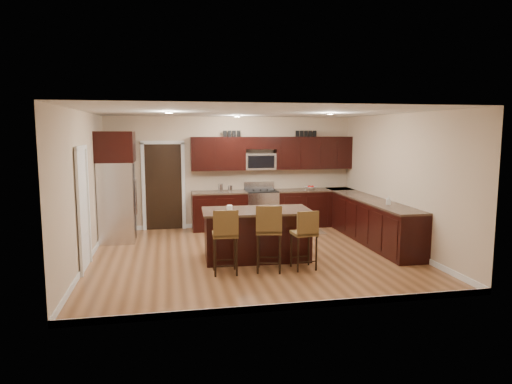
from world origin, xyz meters
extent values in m
plane|color=#915F39|center=(0.00, 0.00, 0.00)|extent=(6.00, 6.00, 0.00)
plane|color=silver|center=(0.00, 0.00, 2.70)|extent=(6.00, 6.00, 0.00)
plane|color=#C8B090|center=(0.00, 2.75, 1.35)|extent=(6.00, 0.00, 6.00)
plane|color=#C8B090|center=(-3.00, 0.00, 1.35)|extent=(0.00, 5.50, 5.50)
plane|color=#C8B090|center=(3.00, 0.00, 1.35)|extent=(0.00, 5.50, 5.50)
cube|color=black|center=(-0.35, 2.45, 0.44)|extent=(1.30, 0.60, 0.88)
cube|color=black|center=(2.03, 2.45, 0.44)|extent=(1.94, 0.60, 0.88)
cube|color=black|center=(2.70, 0.48, 0.44)|extent=(0.60, 3.35, 0.88)
cube|color=brown|center=(-0.35, 2.45, 0.90)|extent=(1.30, 0.63, 0.04)
cube|color=brown|center=(2.03, 2.45, 0.90)|extent=(1.94, 0.63, 0.04)
cube|color=brown|center=(2.70, 0.48, 0.90)|extent=(0.63, 3.35, 0.04)
cube|color=black|center=(-0.35, 2.58, 1.82)|extent=(1.30, 0.33, 0.80)
cube|color=black|center=(2.03, 2.58, 1.82)|extent=(1.94, 0.33, 0.80)
cube|color=black|center=(0.68, 2.58, 2.07)|extent=(0.76, 0.33, 0.30)
cube|color=silver|center=(0.68, 2.45, 0.45)|extent=(0.76, 0.64, 0.90)
cube|color=black|center=(0.68, 2.45, 0.91)|extent=(0.76, 0.60, 0.03)
cube|color=black|center=(0.68, 2.15, 0.45)|extent=(0.65, 0.01, 0.45)
cube|color=silver|center=(0.68, 2.72, 1.02)|extent=(0.76, 0.05, 0.18)
cube|color=silver|center=(0.68, 2.60, 1.62)|extent=(0.76, 0.31, 0.40)
cube|color=black|center=(-1.65, 2.73, 1.03)|extent=(0.85, 0.03, 2.06)
cube|color=white|center=(-2.98, -0.30, 1.02)|extent=(0.03, 0.80, 2.04)
cube|color=black|center=(0.04, -0.22, 0.44)|extent=(1.92, 1.02, 0.88)
cube|color=brown|center=(0.04, -0.22, 0.90)|extent=(2.02, 1.12, 0.04)
cube|color=black|center=(0.04, -0.22, 0.04)|extent=(1.83, 0.93, 0.09)
cube|color=brown|center=(-0.64, -1.00, 0.66)|extent=(0.43, 0.43, 0.06)
cube|color=brown|center=(-0.65, -1.19, 0.87)|extent=(0.41, 0.06, 0.44)
cylinder|color=black|center=(-0.82, -1.18, 0.32)|extent=(0.03, 0.03, 0.63)
cylinder|color=black|center=(-0.47, -1.18, 0.32)|extent=(0.03, 0.03, 0.63)
cylinder|color=black|center=(-0.82, -0.83, 0.32)|extent=(0.03, 0.03, 0.63)
cylinder|color=black|center=(-0.47, -0.83, 0.32)|extent=(0.03, 0.03, 0.63)
cube|color=brown|center=(0.10, -1.00, 0.69)|extent=(0.51, 0.51, 0.06)
cube|color=brown|center=(0.06, -1.19, 0.91)|extent=(0.42, 0.14, 0.46)
cylinder|color=black|center=(-0.08, -1.19, 0.33)|extent=(0.04, 0.04, 0.66)
cylinder|color=black|center=(0.28, -1.19, 0.33)|extent=(0.04, 0.04, 0.66)
cylinder|color=black|center=(-0.08, -0.82, 0.33)|extent=(0.04, 0.04, 0.66)
cylinder|color=black|center=(0.28, -0.82, 0.33)|extent=(0.04, 0.04, 0.66)
cube|color=brown|center=(0.71, -1.00, 0.62)|extent=(0.42, 0.42, 0.05)
cube|color=brown|center=(0.73, -1.18, 0.82)|extent=(0.39, 0.07, 0.41)
cylinder|color=black|center=(0.54, -1.17, 0.30)|extent=(0.03, 0.03, 0.60)
cylinder|color=black|center=(0.87, -1.17, 0.30)|extent=(0.03, 0.03, 0.60)
cylinder|color=black|center=(0.54, -0.84, 0.30)|extent=(0.03, 0.03, 0.60)
cylinder|color=black|center=(0.87, -0.84, 0.30)|extent=(0.03, 0.03, 0.60)
cube|color=silver|center=(-2.62, 1.70, 0.86)|extent=(0.72, 0.86, 1.71)
cube|color=black|center=(-2.26, 1.70, 0.86)|extent=(0.01, 0.02, 1.62)
cylinder|color=silver|center=(-2.23, 1.62, 0.94)|extent=(0.02, 0.02, 0.76)
cylinder|color=silver|center=(-2.23, 1.78, 0.94)|extent=(0.02, 0.02, 0.76)
cube|color=black|center=(-2.62, 1.70, 2.03)|extent=(0.78, 0.92, 0.64)
cube|color=brown|center=(1.55, 1.74, 0.01)|extent=(0.95, 0.64, 0.01)
imported|color=silver|center=(1.94, 2.45, 0.96)|extent=(0.33, 0.33, 0.07)
imported|color=#B2B2B2|center=(2.70, -0.13, 1.01)|extent=(0.10, 0.10, 0.17)
cylinder|color=silver|center=(-0.31, 2.45, 1.01)|extent=(0.12, 0.12, 0.19)
cylinder|color=silver|center=(-0.09, 2.45, 0.99)|extent=(0.11, 0.11, 0.14)
cylinder|color=white|center=(-0.46, -0.22, 0.97)|extent=(0.10, 0.10, 0.10)
camera|label=1|loc=(-1.55, -8.33, 2.34)|focal=32.00mm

